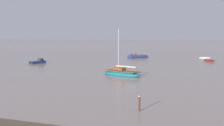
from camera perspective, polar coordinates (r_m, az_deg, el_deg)
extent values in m
ellipsoid|color=#197084|center=(48.16, 1.86, -2.17)|extent=(7.45, 4.36, 1.23)
cube|color=brown|center=(48.10, 1.86, -1.59)|extent=(6.36, 3.81, 0.12)
cube|color=brown|center=(48.27, 1.53, -1.15)|extent=(2.01, 1.70, 0.44)
cylinder|color=#B7BABF|center=(48.19, 1.27, 2.60)|extent=(0.12, 0.12, 6.75)
cylinder|color=beige|center=(47.48, 2.72, -0.72)|extent=(3.79, 1.48, 0.25)
cube|color=navy|center=(86.18, 5.04, 1.16)|extent=(5.50, 5.40, 1.07)
cone|color=navy|center=(84.88, 3.35, 1.11)|extent=(2.72, 2.73, 2.15)
cube|color=brown|center=(86.12, 5.01, 1.42)|extent=(5.62, 5.52, 0.12)
cube|color=brown|center=(85.73, 4.55, 1.70)|extent=(0.84, 0.85, 0.60)
cube|color=black|center=(87.45, 6.58, 1.31)|extent=(0.54, 0.54, 0.76)
ellipsoid|color=red|center=(78.02, 18.29, 0.38)|extent=(3.32, 4.09, 0.63)
cube|color=#33383F|center=(78.00, 18.30, 0.57)|extent=(3.12, 3.80, 0.08)
cube|color=#33383F|center=(78.01, 18.30, 0.50)|extent=(1.17, 0.88, 0.06)
cube|color=navy|center=(71.34, -14.26, 0.08)|extent=(2.77, 4.10, 0.75)
cone|color=navy|center=(72.49, -12.98, 0.19)|extent=(1.81, 1.62, 1.49)
cube|color=#33383F|center=(71.34, -14.24, 0.30)|extent=(2.83, 4.19, 0.08)
cube|color=#33383F|center=(71.81, -13.68, 0.65)|extent=(1.42, 1.26, 0.58)
cube|color=#384751|center=(72.07, -13.39, 0.71)|extent=(1.14, 0.58, 0.46)
cube|color=black|center=(70.29, -15.49, 0.06)|extent=(0.36, 0.32, 0.53)
ellipsoid|color=white|center=(88.70, 17.54, 0.95)|extent=(3.38, 1.63, 0.51)
cube|color=silver|center=(88.69, 17.54, 1.09)|extent=(3.12, 1.56, 0.07)
cube|color=silver|center=(88.69, 17.54, 1.04)|extent=(0.37, 1.02, 0.05)
cylinder|color=#533323|center=(25.87, 5.32, -7.93)|extent=(0.18, 0.18, 1.55)
cylinder|color=silver|center=(25.71, 5.34, -6.38)|extent=(0.22, 0.22, 0.08)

